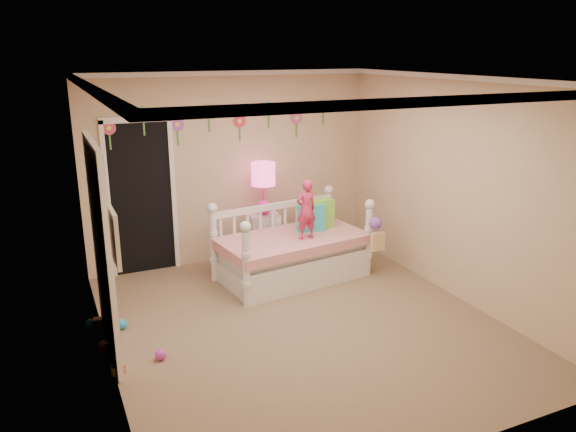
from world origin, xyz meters
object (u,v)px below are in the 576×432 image
child (306,209)px  nightstand (264,238)px  daybed (292,240)px  table_lamp (263,180)px

child → nightstand: (-0.21, 0.88, -0.61)m
child → daybed: bearing=-59.2°
nightstand → table_lamp: 0.82m
daybed → table_lamp: size_ratio=2.61×
child → nightstand: bearing=-80.8°
daybed → table_lamp: bearing=90.4°
nightstand → child: bearing=-71.2°
daybed → table_lamp: 0.97m
daybed → child: child is taller
nightstand → table_lamp: size_ratio=0.93×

